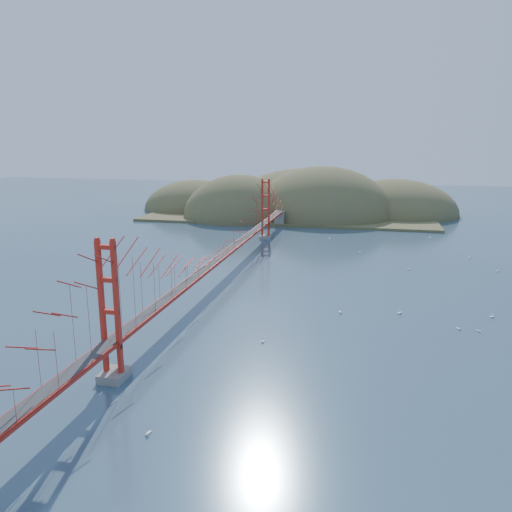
# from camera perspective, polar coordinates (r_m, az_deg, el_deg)

# --- Properties ---
(ground) EXTENTS (320.00, 320.00, 0.00)m
(ground) POSITION_cam_1_polar(r_m,az_deg,el_deg) (69.25, -4.01, -2.75)
(ground) COLOR #314C63
(ground) RESTS_ON ground
(bridge) EXTENTS (2.20, 94.40, 12.00)m
(bridge) POSITION_cam_1_polar(r_m,az_deg,el_deg) (67.83, -4.06, 2.99)
(bridge) COLOR gray
(bridge) RESTS_ON ground
(far_headlands) EXTENTS (84.00, 58.00, 25.00)m
(far_headlands) POSITION_cam_1_polar(r_m,az_deg,el_deg) (134.66, 5.38, 5.05)
(far_headlands) COLOR brown
(far_headlands) RESTS_ON ground
(sailboat_3) EXTENTS (0.53, 0.44, 0.61)m
(sailboat_3) POSITION_cam_1_polar(r_m,az_deg,el_deg) (87.67, 11.76, 0.51)
(sailboat_3) COLOR white
(sailboat_3) RESTS_ON ground
(sailboat_15) EXTENTS (0.55, 0.60, 0.67)m
(sailboat_15) POSITION_cam_1_polar(r_m,az_deg,el_deg) (89.10, 23.19, -0.09)
(sailboat_15) COLOR white
(sailboat_15) RESTS_ON ground
(sailboat_2) EXTENTS (0.52, 0.52, 0.56)m
(sailboat_2) POSITION_cam_1_polar(r_m,az_deg,el_deg) (55.88, 24.08, -7.74)
(sailboat_2) COLOR white
(sailboat_2) RESTS_ON ground
(sailboat_13) EXTENTS (0.66, 0.66, 0.69)m
(sailboat_13) POSITION_cam_1_polar(r_m,az_deg,el_deg) (60.68, 25.36, -6.22)
(sailboat_13) COLOR white
(sailboat_13) RESTS_ON ground
(sailboat_7) EXTENTS (0.66, 0.66, 0.71)m
(sailboat_7) POSITION_cam_1_polar(r_m,az_deg,el_deg) (104.09, 19.25, 2.04)
(sailboat_7) COLOR white
(sailboat_7) RESTS_ON ground
(sailboat_14) EXTENTS (0.69, 0.69, 0.73)m
(sailboat_14) POSITION_cam_1_polar(r_m,az_deg,el_deg) (58.32, 16.10, -6.19)
(sailboat_14) COLOR white
(sailboat_14) RESTS_ON ground
(sailboat_10) EXTENTS (0.50, 0.56, 0.64)m
(sailboat_10) POSITION_cam_1_polar(r_m,az_deg,el_deg) (35.69, -12.20, -19.06)
(sailboat_10) COLOR white
(sailboat_10) RESTS_ON ground
(sailboat_16) EXTENTS (0.57, 0.57, 0.60)m
(sailboat_16) POSITION_cam_1_polar(r_m,az_deg,el_deg) (77.99, 17.07, -1.38)
(sailboat_16) COLOR white
(sailboat_16) RESTS_ON ground
(sailboat_12) EXTENTS (0.52, 0.52, 0.58)m
(sailboat_12) POSITION_cam_1_polar(r_m,az_deg,el_deg) (98.74, 8.39, 2.06)
(sailboat_12) COLOR white
(sailboat_12) RESTS_ON ground
(sailboat_6) EXTENTS (0.56, 0.56, 0.60)m
(sailboat_6) POSITION_cam_1_polar(r_m,az_deg,el_deg) (55.67, 22.14, -7.63)
(sailboat_6) COLOR white
(sailboat_6) RESTS_ON ground
(sailboat_9) EXTENTS (0.63, 0.63, 0.66)m
(sailboat_9) POSITION_cam_1_polar(r_m,az_deg,el_deg) (81.60, 25.89, -1.50)
(sailboat_9) COLOR white
(sailboat_9) RESTS_ON ground
(sailboat_0) EXTENTS (0.61, 0.63, 0.70)m
(sailboat_0) POSITION_cam_1_polar(r_m,az_deg,el_deg) (57.18, 9.59, -6.24)
(sailboat_0) COLOR white
(sailboat_0) RESTS_ON ground
(sailboat_extra_1) EXTENTS (0.48, 0.49, 0.55)m
(sailboat_extra_1) POSITION_cam_1_polar(r_m,az_deg,el_deg) (48.61, 0.78, -9.65)
(sailboat_extra_1) COLOR white
(sailboat_extra_1) RESTS_ON ground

